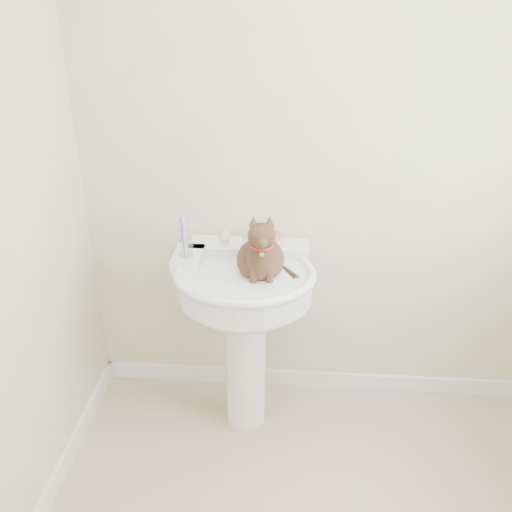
# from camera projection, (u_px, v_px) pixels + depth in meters

# --- Properties ---
(wall_back) EXTENTS (2.20, 0.00, 2.50)m
(wall_back) POSITION_uv_depth(u_px,v_px,m) (321.00, 161.00, 2.52)
(wall_back) COLOR beige
(wall_back) RESTS_ON ground
(baseboard_back) EXTENTS (2.20, 0.02, 0.09)m
(baseboard_back) POSITION_uv_depth(u_px,v_px,m) (309.00, 379.00, 3.06)
(baseboard_back) COLOR white
(baseboard_back) RESTS_ON floor
(pedestal_sink) EXTENTS (0.64, 0.63, 0.88)m
(pedestal_sink) POSITION_uv_depth(u_px,v_px,m) (244.00, 301.00, 2.53)
(pedestal_sink) COLOR white
(pedestal_sink) RESTS_ON floor
(faucet) EXTENTS (0.28, 0.12, 0.14)m
(faucet) POSITION_uv_depth(u_px,v_px,m) (248.00, 239.00, 2.57)
(faucet) COLOR silver
(faucet) RESTS_ON pedestal_sink
(soap_bar) EXTENTS (0.10, 0.08, 0.03)m
(soap_bar) POSITION_uv_depth(u_px,v_px,m) (269.00, 237.00, 2.66)
(soap_bar) COLOR #EE5D2E
(soap_bar) RESTS_ON pedestal_sink
(toothbrush_cup) EXTENTS (0.07, 0.07, 0.18)m
(toothbrush_cup) POSITION_uv_depth(u_px,v_px,m) (186.00, 246.00, 2.49)
(toothbrush_cup) COLOR silver
(toothbrush_cup) RESTS_ON pedestal_sink
(cat) EXTENTS (0.22, 0.28, 0.41)m
(cat) POSITION_uv_depth(u_px,v_px,m) (261.00, 256.00, 2.41)
(cat) COLOR #543721
(cat) RESTS_ON pedestal_sink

